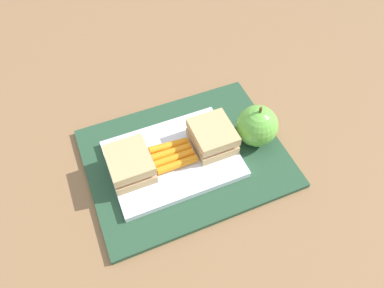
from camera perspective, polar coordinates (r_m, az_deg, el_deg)
ground_plane at (r=0.68m, az=-0.98°, el=-2.45°), size 2.40×2.40×0.00m
lunchbag_mat at (r=0.67m, az=-0.98°, el=-2.21°), size 0.36×0.28×0.01m
food_tray at (r=0.66m, az=-3.02°, el=-2.36°), size 0.23×0.17×0.01m
sandwich_half_left at (r=0.63m, az=-9.81°, el=-3.15°), size 0.07×0.08×0.04m
sandwich_half_right at (r=0.65m, az=3.28°, el=1.20°), size 0.07×0.08×0.04m
carrot_sticks_bundle at (r=0.65m, az=-3.07°, el=-1.76°), size 0.08×0.06×0.02m
apple at (r=0.67m, az=10.26°, el=2.85°), size 0.08×0.08×0.09m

